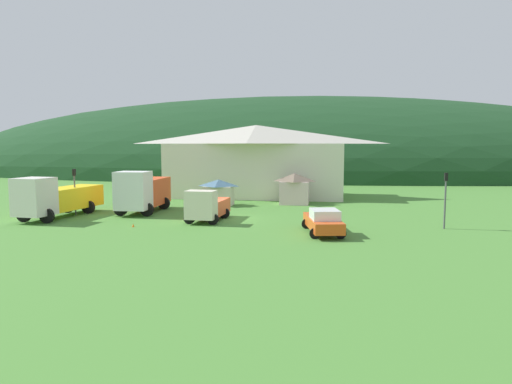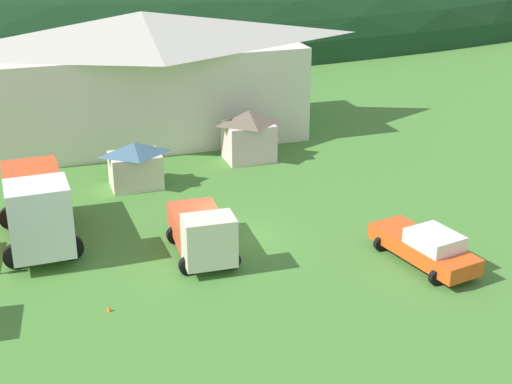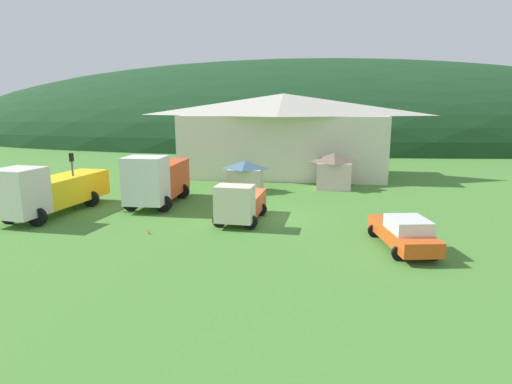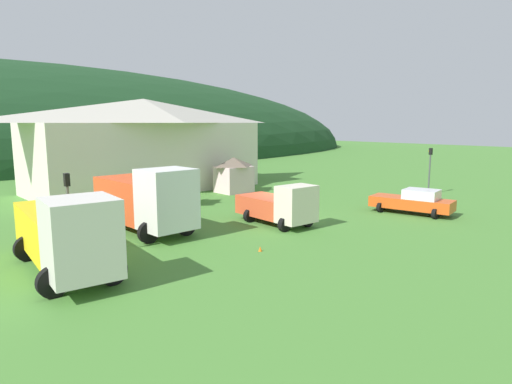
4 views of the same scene
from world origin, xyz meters
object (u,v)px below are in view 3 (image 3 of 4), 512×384
at_px(play_shed_cream, 245,176).
at_px(flatbed_truck_yellow, 50,190).
at_px(play_shed_pink, 334,170).
at_px(traffic_cone_near_pickup, 149,234).
at_px(traffic_light_west, 73,175).
at_px(light_truck_cream, 240,203).
at_px(heavy_rig_white, 157,179).
at_px(service_pickup_orange, 404,232).
at_px(depot_building, 283,134).

relative_size(play_shed_cream, flatbed_truck_yellow, 0.34).
xyz_separation_m(play_shed_pink, traffic_cone_near_pickup, (-10.38, -14.52, -1.56)).
height_order(flatbed_truck_yellow, traffic_light_west, traffic_light_west).
height_order(play_shed_pink, flatbed_truck_yellow, flatbed_truck_yellow).
xyz_separation_m(play_shed_pink, flatbed_truck_yellow, (-18.09, -11.51, 0.09)).
bearing_deg(light_truck_cream, heavy_rig_white, -115.74).
bearing_deg(service_pickup_orange, light_truck_cream, -123.70).
height_order(traffic_light_west, traffic_cone_near_pickup, traffic_light_west).
bearing_deg(play_shed_cream, light_truck_cream, -82.19).
bearing_deg(play_shed_pink, depot_building, 126.56).
height_order(heavy_rig_white, service_pickup_orange, heavy_rig_white).
xyz_separation_m(play_shed_pink, service_pickup_orange, (2.92, -15.02, -0.73)).
distance_m(flatbed_truck_yellow, light_truck_cream, 12.25).
bearing_deg(service_pickup_orange, flatbed_truck_yellow, -110.42).
distance_m(depot_building, traffic_light_west, 20.78).
xyz_separation_m(heavy_rig_white, light_truck_cream, (6.61, -3.62, -0.69)).
relative_size(play_shed_pink, flatbed_truck_yellow, 0.35).
height_order(play_shed_cream, play_shed_pink, play_shed_pink).
bearing_deg(play_shed_cream, service_pickup_orange, -52.06).
height_order(flatbed_truck_yellow, service_pickup_orange, flatbed_truck_yellow).
bearing_deg(heavy_rig_white, service_pickup_orange, 63.23).
height_order(play_shed_pink, light_truck_cream, play_shed_pink).
relative_size(play_shed_cream, light_truck_cream, 0.56).
height_order(play_shed_pink, heavy_rig_white, heavy_rig_white).
height_order(play_shed_cream, heavy_rig_white, heavy_rig_white).
bearing_deg(play_shed_pink, traffic_light_west, -150.16).
bearing_deg(flatbed_truck_yellow, traffic_cone_near_pickup, 74.92).
bearing_deg(depot_building, traffic_cone_near_pickup, -104.89).
xyz_separation_m(traffic_light_west, traffic_cone_near_pickup, (7.00, -4.55, -2.37)).
bearing_deg(flatbed_truck_yellow, heavy_rig_white, 130.15).
relative_size(depot_building, traffic_light_west, 5.43).
bearing_deg(traffic_light_west, play_shed_pink, 29.84).
bearing_deg(depot_building, service_pickup_orange, -70.25).
distance_m(play_shed_pink, traffic_cone_near_pickup, 17.92).
relative_size(play_shed_pink, traffic_light_west, 0.79).
bearing_deg(light_truck_cream, traffic_cone_near_pickup, -51.95).
xyz_separation_m(flatbed_truck_yellow, traffic_cone_near_pickup, (7.71, -3.02, -1.64)).
bearing_deg(depot_building, heavy_rig_white, -118.36).
bearing_deg(heavy_rig_white, play_shed_cream, 134.75).
relative_size(flatbed_truck_yellow, light_truck_cream, 1.65).
bearing_deg(light_truck_cream, play_shed_pink, 155.65).
bearing_deg(flatbed_truck_yellow, service_pickup_orange, 86.78).
xyz_separation_m(light_truck_cream, service_pickup_orange, (8.77, -3.68, -0.34)).
height_order(play_shed_pink, service_pickup_orange, play_shed_pink).
bearing_deg(play_shed_pink, play_shed_cream, -163.12).
bearing_deg(play_shed_cream, traffic_cone_near_pickup, -104.81).
bearing_deg(depot_building, play_shed_cream, -105.00).
relative_size(flatbed_truck_yellow, traffic_light_west, 2.23).
relative_size(play_shed_cream, traffic_light_west, 0.75).
relative_size(heavy_rig_white, traffic_cone_near_pickup, 14.65).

